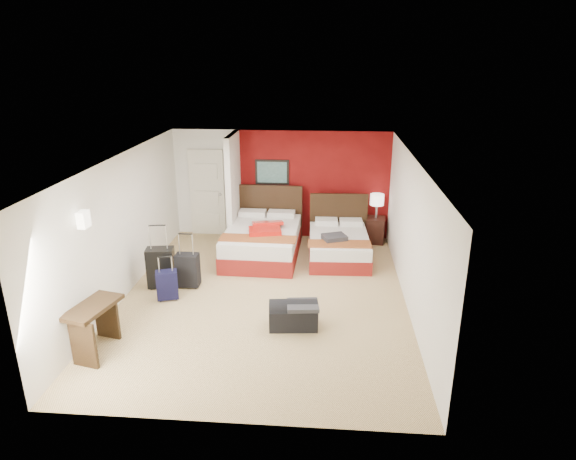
# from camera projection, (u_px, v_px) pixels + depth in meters

# --- Properties ---
(ground) EXTENTS (6.50, 6.50, 0.00)m
(ground) POSITION_uv_depth(u_px,v_px,m) (265.00, 297.00, 8.93)
(ground) COLOR #D8BC85
(ground) RESTS_ON ground
(room_walls) EXTENTS (5.02, 6.52, 2.50)m
(room_walls) POSITION_uv_depth(u_px,v_px,m) (203.00, 205.00, 9.95)
(room_walls) COLOR white
(room_walls) RESTS_ON ground
(red_accent_panel) EXTENTS (3.50, 0.04, 2.50)m
(red_accent_panel) POSITION_uv_depth(u_px,v_px,m) (313.00, 185.00, 11.49)
(red_accent_panel) COLOR maroon
(red_accent_panel) RESTS_ON ground
(partition_wall) EXTENTS (0.12, 1.20, 2.50)m
(partition_wall) POSITION_uv_depth(u_px,v_px,m) (234.00, 191.00, 11.04)
(partition_wall) COLOR silver
(partition_wall) RESTS_ON ground
(entry_door) EXTENTS (0.82, 0.06, 2.05)m
(entry_door) POSITION_uv_depth(u_px,v_px,m) (207.00, 193.00, 11.73)
(entry_door) COLOR silver
(entry_door) RESTS_ON ground
(bed_left) EXTENTS (1.55, 2.18, 0.64)m
(bed_left) POSITION_uv_depth(u_px,v_px,m) (262.00, 242.00, 10.59)
(bed_left) COLOR white
(bed_left) RESTS_ON ground
(bed_right) EXTENTS (1.30, 1.81, 0.53)m
(bed_right) POSITION_uv_depth(u_px,v_px,m) (339.00, 247.00, 10.50)
(bed_right) COLOR silver
(bed_right) RESTS_ON ground
(red_suitcase_open) EXTENTS (0.81, 1.00, 0.11)m
(red_suitcase_open) POSITION_uv_depth(u_px,v_px,m) (266.00, 228.00, 10.37)
(red_suitcase_open) COLOR red
(red_suitcase_open) RESTS_ON bed_left
(jacket_bundle) EXTENTS (0.56, 0.51, 0.11)m
(jacket_bundle) POSITION_uv_depth(u_px,v_px,m) (334.00, 238.00, 10.12)
(jacket_bundle) COLOR #36353A
(jacket_bundle) RESTS_ON bed_right
(nightstand) EXTENTS (0.47, 0.47, 0.59)m
(nightstand) POSITION_uv_depth(u_px,v_px,m) (375.00, 230.00, 11.43)
(nightstand) COLOR black
(nightstand) RESTS_ON ground
(table_lamp) EXTENTS (0.40, 0.40, 0.55)m
(table_lamp) POSITION_uv_depth(u_px,v_px,m) (377.00, 206.00, 11.23)
(table_lamp) COLOR white
(table_lamp) RESTS_ON nightstand
(suitcase_black) EXTENTS (0.53, 0.38, 0.74)m
(suitcase_black) POSITION_uv_depth(u_px,v_px,m) (161.00, 269.00, 9.19)
(suitcase_black) COLOR black
(suitcase_black) RESTS_ON ground
(suitcase_charcoal) EXTENTS (0.42, 0.27, 0.62)m
(suitcase_charcoal) POSITION_uv_depth(u_px,v_px,m) (188.00, 271.00, 9.23)
(suitcase_charcoal) COLOR black
(suitcase_charcoal) RESTS_ON ground
(suitcase_navy) EXTENTS (0.42, 0.33, 0.51)m
(suitcase_navy) POSITION_uv_depth(u_px,v_px,m) (167.00, 286.00, 8.76)
(suitcase_navy) COLOR black
(suitcase_navy) RESTS_ON ground
(duffel_bag) EXTENTS (0.80, 0.48, 0.39)m
(duffel_bag) POSITION_uv_depth(u_px,v_px,m) (293.00, 316.00, 7.89)
(duffel_bag) COLOR black
(duffel_bag) RESTS_ON ground
(jacket_draped) EXTENTS (0.53, 0.47, 0.07)m
(jacket_draped) POSITION_uv_depth(u_px,v_px,m) (303.00, 305.00, 7.75)
(jacket_draped) COLOR #343438
(jacket_draped) RESTS_ON duffel_bag
(desk) EXTENTS (0.64, 0.98, 0.75)m
(desk) POSITION_uv_depth(u_px,v_px,m) (96.00, 328.00, 7.18)
(desk) COLOR #311F10
(desk) RESTS_ON ground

